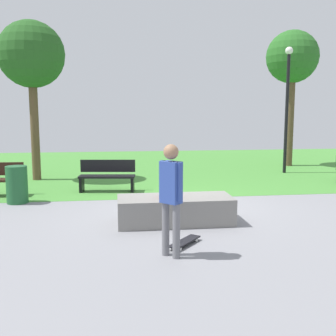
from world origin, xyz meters
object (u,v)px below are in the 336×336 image
object	(u,v)px
concrete_ledge	(175,210)
park_bench_near_lamppost	(107,175)
tree_tall_oak	(292,60)
tree_broad_elm	(31,56)
skater_performing_trick	(171,191)
skateboard_by_ledge	(185,242)
trash_bin	(17,185)
backpack_on_ledge	(167,190)
lamp_post	(287,98)

from	to	relation	value
concrete_ledge	park_bench_near_lamppost	size ratio (longest dim) A/B	1.44
tree_tall_oak	tree_broad_elm	bearing A→B (deg)	-167.13
park_bench_near_lamppost	tree_tall_oak	bearing A→B (deg)	31.43
skater_performing_trick	tree_broad_elm	xyz separation A→B (m)	(-3.52, 7.86, 3.03)
skateboard_by_ledge	trash_bin	size ratio (longest dim) A/B	0.78
skater_performing_trick	trash_bin	world-z (taller)	skater_performing_trick
skateboard_by_ledge	trash_bin	bearing A→B (deg)	134.09
backpack_on_ledge	park_bench_near_lamppost	bearing A→B (deg)	15.35
concrete_ledge	trash_bin	bearing A→B (deg)	147.57
lamp_post	skateboard_by_ledge	bearing A→B (deg)	-123.92
tree_tall_oak	lamp_post	distance (m)	2.72
backpack_on_ledge	trash_bin	world-z (taller)	trash_bin
tree_tall_oak	lamp_post	world-z (taller)	tree_tall_oak
backpack_on_ledge	skateboard_by_ledge	distance (m)	1.55
skateboard_by_ledge	skater_performing_trick	bearing A→B (deg)	-121.45
concrete_ledge	park_bench_near_lamppost	xyz separation A→B (m)	(-1.45, 3.57, 0.20)
tree_broad_elm	trash_bin	xyz separation A→B (m)	(0.18, -3.57, -3.63)
concrete_ledge	skateboard_by_ledge	xyz separation A→B (m)	(-0.05, -1.42, -0.21)
concrete_ledge	backpack_on_ledge	size ratio (longest dim) A/B	7.41
skater_performing_trick	park_bench_near_lamppost	bearing A→B (deg)	101.27
skateboard_by_ledge	park_bench_near_lamppost	bearing A→B (deg)	105.76
lamp_post	park_bench_near_lamppost	bearing A→B (deg)	-157.55
skateboard_by_ledge	lamp_post	distance (m)	9.69
backpack_on_ledge	park_bench_near_lamppost	xyz separation A→B (m)	(-1.28, 3.60, -0.23)
concrete_ledge	park_bench_near_lamppost	bearing A→B (deg)	112.16
park_bench_near_lamppost	skateboard_by_ledge	bearing A→B (deg)	-74.24
backpack_on_ledge	tree_broad_elm	xyz separation A→B (m)	(-3.71, 5.95, 3.39)
park_bench_near_lamppost	trash_bin	size ratio (longest dim) A/B	1.74
lamp_post	trash_bin	distance (m)	9.96
skater_performing_trick	tree_broad_elm	size ratio (longest dim) A/B	0.34
skater_performing_trick	lamp_post	xyz separation A→B (m)	(5.50, 8.23, 1.72)
park_bench_near_lamppost	lamp_post	distance (m)	7.51
tree_broad_elm	trash_bin	bearing A→B (deg)	-87.12
backpack_on_ledge	skater_performing_trick	distance (m)	1.95
tree_broad_elm	lamp_post	distance (m)	9.13
concrete_ledge	backpack_on_ledge	world-z (taller)	backpack_on_ledge
skater_performing_trick	tree_broad_elm	world-z (taller)	tree_broad_elm
concrete_ledge	tree_tall_oak	size ratio (longest dim) A/B	0.42
tree_tall_oak	skateboard_by_ledge	bearing A→B (deg)	-122.71
skater_performing_trick	park_bench_near_lamppost	xyz separation A→B (m)	(-1.10, 5.50, -0.59)
skateboard_by_ledge	tree_broad_elm	world-z (taller)	tree_broad_elm
tree_broad_elm	backpack_on_ledge	bearing A→B (deg)	-58.06
backpack_on_ledge	skater_performing_trick	size ratio (longest dim) A/B	0.18
concrete_ledge	tree_tall_oak	world-z (taller)	tree_tall_oak
concrete_ledge	park_bench_near_lamppost	distance (m)	3.86
skater_performing_trick	skateboard_by_ledge	distance (m)	1.17
skateboard_by_ledge	concrete_ledge	bearing A→B (deg)	88.17
backpack_on_ledge	concrete_ledge	bearing A→B (deg)	-86.05
backpack_on_ledge	tree_tall_oak	world-z (taller)	tree_tall_oak
lamp_post	trash_bin	size ratio (longest dim) A/B	4.90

